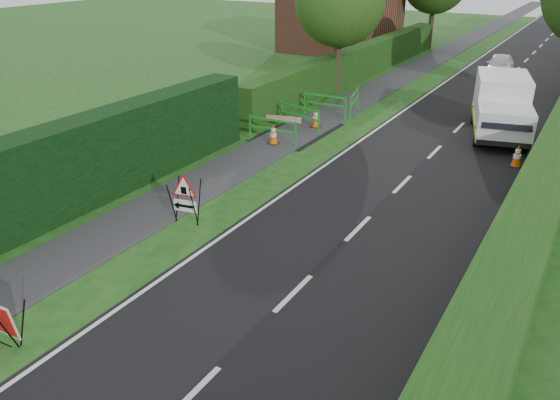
% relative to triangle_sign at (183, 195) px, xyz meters
% --- Properties ---
extents(ground, '(120.00, 120.00, 0.00)m').
position_rel_triangle_sign_xyz_m(ground, '(1.66, -2.37, -0.85)').
color(ground, '#1B4814').
rests_on(ground, ground).
extents(road_surface, '(6.00, 90.00, 0.02)m').
position_rel_triangle_sign_xyz_m(road_surface, '(4.16, 32.63, -0.84)').
color(road_surface, black).
rests_on(road_surface, ground).
extents(footpath, '(2.00, 90.00, 0.02)m').
position_rel_triangle_sign_xyz_m(footpath, '(-1.34, 32.63, -0.84)').
color(footpath, '#2D2D30').
rests_on(footpath, ground).
extents(hedge_west_near, '(1.10, 18.00, 2.50)m').
position_rel_triangle_sign_xyz_m(hedge_west_near, '(-3.34, -2.37, -0.85)').
color(hedge_west_near, black).
rests_on(hedge_west_near, ground).
extents(hedge_west_far, '(1.00, 24.00, 1.80)m').
position_rel_triangle_sign_xyz_m(hedge_west_far, '(-3.34, 19.63, -0.85)').
color(hedge_west_far, '#14380F').
rests_on(hedge_west_far, ground).
extents(house_west, '(7.50, 7.40, 7.88)m').
position_rel_triangle_sign_xyz_m(house_west, '(-8.34, 27.63, 2.05)').
color(house_west, brown).
rests_on(house_west, ground).
extents(tree_nw, '(4.40, 4.40, 6.70)m').
position_rel_triangle_sign_xyz_m(tree_nw, '(-2.94, 15.63, 3.63)').
color(tree_nw, '#2D2116').
rests_on(tree_nw, ground).
extents(triangle_sign, '(0.98, 0.98, 1.22)m').
position_rel_triangle_sign_xyz_m(triangle_sign, '(0.00, 0.00, 0.00)').
color(triangle_sign, black).
rests_on(triangle_sign, ground).
extents(works_van, '(3.08, 5.25, 2.26)m').
position_rel_triangle_sign_xyz_m(works_van, '(5.69, 12.53, 0.35)').
color(works_van, silver).
rests_on(works_van, ground).
extents(traffic_cone_0, '(0.38, 0.38, 0.79)m').
position_rel_triangle_sign_xyz_m(traffic_cone_0, '(6.96, 9.15, -0.46)').
color(traffic_cone_0, black).
rests_on(traffic_cone_0, ground).
extents(traffic_cone_1, '(0.38, 0.38, 0.79)m').
position_rel_triangle_sign_xyz_m(traffic_cone_1, '(7.06, 11.46, -0.46)').
color(traffic_cone_1, black).
rests_on(traffic_cone_1, ground).
extents(traffic_cone_2, '(0.38, 0.38, 0.79)m').
position_rel_triangle_sign_xyz_m(traffic_cone_2, '(6.32, 12.75, -0.46)').
color(traffic_cone_2, black).
rests_on(traffic_cone_2, ground).
extents(traffic_cone_3, '(0.38, 0.38, 0.79)m').
position_rel_triangle_sign_xyz_m(traffic_cone_3, '(-1.42, 6.90, -0.46)').
color(traffic_cone_3, black).
rests_on(traffic_cone_3, ground).
extents(traffic_cone_4, '(0.38, 0.38, 0.79)m').
position_rel_triangle_sign_xyz_m(traffic_cone_4, '(-1.04, 9.65, -0.46)').
color(traffic_cone_4, black).
rests_on(traffic_cone_4, ground).
extents(ped_barrier_0, '(2.07, 0.42, 1.00)m').
position_rel_triangle_sign_xyz_m(ped_barrier_0, '(-1.52, 6.98, -0.22)').
color(ped_barrier_0, '#198A1F').
rests_on(ped_barrier_0, ground).
extents(ped_barrier_1, '(2.09, 0.77, 1.00)m').
position_rel_triangle_sign_xyz_m(ped_barrier_1, '(-1.51, 9.10, -0.22)').
color(ped_barrier_1, '#198A1F').
rests_on(ped_barrier_1, ground).
extents(ped_barrier_2, '(2.07, 0.40, 1.00)m').
position_rel_triangle_sign_xyz_m(ped_barrier_2, '(-1.46, 11.33, -0.22)').
color(ped_barrier_2, '#198A1F').
rests_on(ped_barrier_2, ground).
extents(ped_barrier_3, '(0.86, 2.08, 1.00)m').
position_rel_triangle_sign_xyz_m(ped_barrier_3, '(-0.54, 12.47, -0.22)').
color(ped_barrier_3, '#198A1F').
rests_on(ped_barrier_3, ground).
extents(redwhite_plank, '(1.46, 0.42, 0.25)m').
position_rel_triangle_sign_xyz_m(redwhite_plank, '(-2.02, 8.69, -0.85)').
color(redwhite_plank, red).
rests_on(redwhite_plank, ground).
extents(hatchback_car, '(1.78, 3.66, 1.20)m').
position_rel_triangle_sign_xyz_m(hatchback_car, '(3.48, 24.36, -0.25)').
color(hatchback_car, white).
rests_on(hatchback_car, ground).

